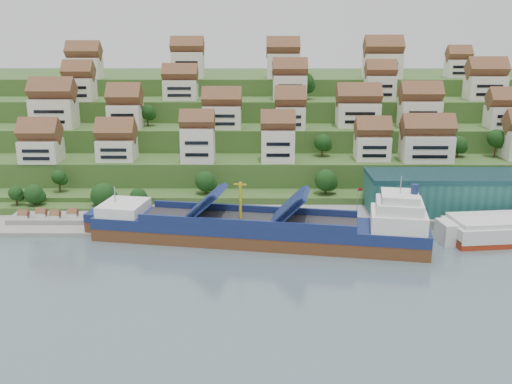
{
  "coord_description": "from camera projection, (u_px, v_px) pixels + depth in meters",
  "views": [
    {
      "loc": [
        -6.45,
        -126.41,
        47.31
      ],
      "look_at": [
        -7.32,
        14.0,
        8.0
      ],
      "focal_mm": 40.0,
      "sensor_mm": 36.0,
      "label": 1
    }
  ],
  "objects": [
    {
      "name": "beach_huts",
      "position": [
        49.0,
        217.0,
        144.59
      ],
      "size": [
        14.4,
        3.7,
        2.2
      ],
      "color": "white",
      "rests_on": "pebble_beach"
    },
    {
      "name": "hillside_trees",
      "position": [
        259.0,
        139.0,
        172.33
      ],
      "size": [
        140.7,
        62.56,
        32.12
      ],
      "color": "#183F15",
      "rests_on": "ground"
    },
    {
      "name": "ground",
      "position": [
        287.0,
        241.0,
        134.44
      ],
      "size": [
        300.0,
        300.0,
        0.0
      ],
      "primitive_type": "plane",
      "color": "slate",
      "rests_on": "ground"
    },
    {
      "name": "hillside",
      "position": [
        275.0,
        126.0,
        231.29
      ],
      "size": [
        260.0,
        128.0,
        31.0
      ],
      "color": "#2D4C1E",
      "rests_on": "ground"
    },
    {
      "name": "warehouse",
      "position": [
        483.0,
        192.0,
        148.56
      ],
      "size": [
        60.0,
        15.0,
        10.0
      ],
      "primitive_type": "cube",
      "color": "#215A55",
      "rests_on": "quay"
    },
    {
      "name": "quay",
      "position": [
        361.0,
        217.0,
        148.47
      ],
      "size": [
        180.0,
        14.0,
        2.2
      ],
      "primitive_type": "cube",
      "color": "gray",
      "rests_on": "ground"
    },
    {
      "name": "pebble_beach",
      "position": [
        59.0,
        222.0,
        146.21
      ],
      "size": [
        45.0,
        20.0,
        1.0
      ],
      "primitive_type": "cube",
      "color": "gray",
      "rests_on": "ground"
    },
    {
      "name": "cargo_ship",
      "position": [
        267.0,
        230.0,
        132.09
      ],
      "size": [
        78.21,
        24.8,
        17.13
      ],
      "rotation": [
        0.0,
        0.0,
        -0.17
      ],
      "color": "brown",
      "rests_on": "ground"
    },
    {
      "name": "hillside_village",
      "position": [
        284.0,
        106.0,
        186.31
      ],
      "size": [
        157.82,
        65.19,
        29.46
      ],
      "color": "silver",
      "rests_on": "ground"
    },
    {
      "name": "flagpole",
      "position": [
        358.0,
        201.0,
        142.11
      ],
      "size": [
        1.28,
        0.16,
        8.0
      ],
      "color": "gray",
      "rests_on": "quay"
    }
  ]
}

